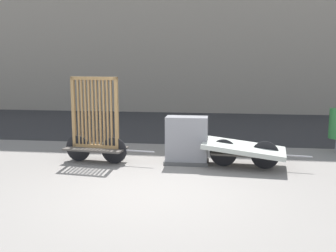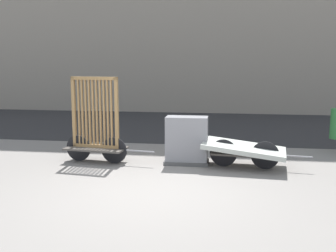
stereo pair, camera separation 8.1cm
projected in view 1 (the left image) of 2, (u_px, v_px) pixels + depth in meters
name	position (u px, v px, depth m)	size (l,w,h in m)	color
ground_plane	(153.00, 192.00, 6.75)	(60.00, 60.00, 0.00)	gray
road_strip	(190.00, 125.00, 14.16)	(56.00, 7.02, 0.01)	#2D2D30
bike_cart_with_bedframe	(96.00, 132.00, 8.71)	(2.09, 0.78, 1.91)	#4C4742
bike_cart_with_mattress	(244.00, 149.00, 8.31)	(2.27, 1.25, 0.59)	#4C4742
utility_cabinet	(187.00, 142.00, 8.60)	(0.96, 0.50, 1.05)	#4C4C4C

